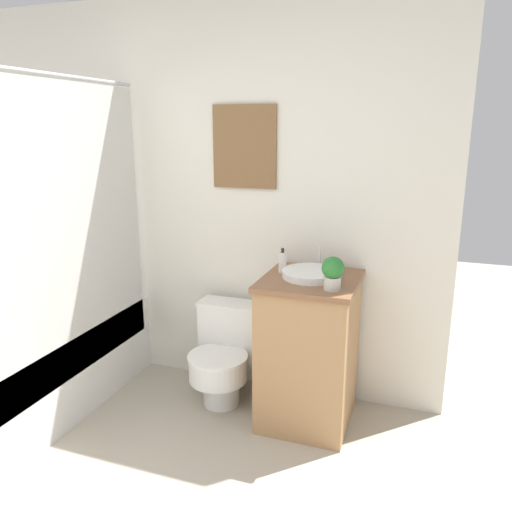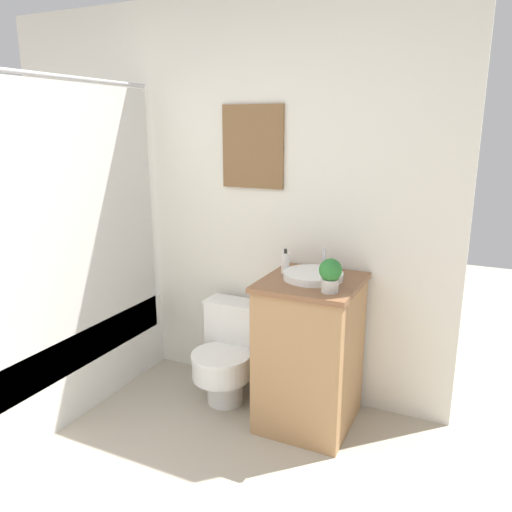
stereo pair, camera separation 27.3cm
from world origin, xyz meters
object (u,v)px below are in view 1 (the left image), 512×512
Objects in this scene: potted_plant at (333,272)px; soap_bottle at (282,262)px; sink at (312,274)px; toilet at (225,353)px.

soap_bottle is at bearing 146.96° from potted_plant.
potted_plant is at bearing -50.15° from sink.
sink is at bearing -10.98° from soap_bottle.
soap_bottle is at bearing 1.48° from toilet.
potted_plant is (0.15, -0.18, 0.08)m from sink.
soap_bottle is 0.81× the size of potted_plant.
potted_plant is (0.71, -0.21, 0.67)m from toilet.
sink is 2.09× the size of potted_plant.
toilet is 1.65× the size of sink.
toilet is 3.46× the size of potted_plant.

